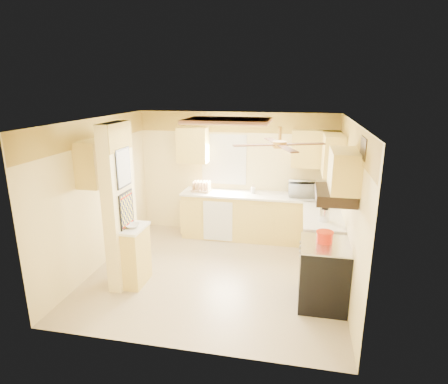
% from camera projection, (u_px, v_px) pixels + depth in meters
% --- Properties ---
extents(floor, '(4.00, 4.00, 0.00)m').
position_uv_depth(floor, '(216.00, 273.00, 6.20)').
color(floor, tan).
rests_on(floor, ground).
extents(ceiling, '(4.00, 4.00, 0.00)m').
position_uv_depth(ceiling, '(215.00, 121.00, 5.51)').
color(ceiling, white).
rests_on(ceiling, wall_back).
extents(wall_back, '(4.00, 0.00, 4.00)m').
position_uv_depth(wall_back, '(236.00, 174.00, 7.65)').
color(wall_back, '#FDE59A').
rests_on(wall_back, floor).
extents(wall_front, '(4.00, 0.00, 4.00)m').
position_uv_depth(wall_front, '(177.00, 252.00, 4.07)').
color(wall_front, '#FDE59A').
rests_on(wall_front, floor).
extents(wall_left, '(0.00, 3.80, 3.80)m').
position_uv_depth(wall_left, '(99.00, 194.00, 6.24)').
color(wall_left, '#FDE59A').
rests_on(wall_left, floor).
extents(wall_right, '(0.00, 3.80, 3.80)m').
position_uv_depth(wall_right, '(348.00, 210.00, 5.47)').
color(wall_right, '#FDE59A').
rests_on(wall_right, floor).
extents(wallpaper_border, '(4.00, 0.02, 0.40)m').
position_uv_depth(wallpaper_border, '(236.00, 122.00, 7.34)').
color(wallpaper_border, '#FCD94A').
rests_on(wallpaper_border, wall_back).
extents(partition_column, '(0.20, 0.70, 2.50)m').
position_uv_depth(partition_column, '(119.00, 207.00, 5.60)').
color(partition_column, '#FDE59A').
rests_on(partition_column, floor).
extents(partition_ledge, '(0.25, 0.55, 0.90)m').
position_uv_depth(partition_ledge, '(137.00, 257.00, 5.78)').
color(partition_ledge, '#FFDE61').
rests_on(partition_ledge, floor).
extents(ledge_top, '(0.28, 0.58, 0.04)m').
position_uv_depth(ledge_top, '(135.00, 228.00, 5.65)').
color(ledge_top, white).
rests_on(ledge_top, partition_ledge).
extents(lower_cabinets_back, '(3.00, 0.60, 0.90)m').
position_uv_depth(lower_cabinets_back, '(258.00, 218.00, 7.49)').
color(lower_cabinets_back, '#FFDE61').
rests_on(lower_cabinets_back, floor).
extents(lower_cabinets_right, '(0.60, 1.40, 0.90)m').
position_uv_depth(lower_cabinets_right, '(322.00, 242.00, 6.32)').
color(lower_cabinets_right, '#FFDE61').
rests_on(lower_cabinets_right, floor).
extents(countertop_back, '(3.04, 0.64, 0.04)m').
position_uv_depth(countertop_back, '(258.00, 195.00, 7.35)').
color(countertop_back, white).
rests_on(countertop_back, lower_cabinets_back).
extents(countertop_right, '(0.64, 1.44, 0.04)m').
position_uv_depth(countertop_right, '(323.00, 216.00, 6.19)').
color(countertop_right, white).
rests_on(countertop_right, lower_cabinets_right).
extents(dishwasher_panel, '(0.58, 0.02, 0.80)m').
position_uv_depth(dishwasher_panel, '(218.00, 221.00, 7.34)').
color(dishwasher_panel, white).
rests_on(dishwasher_panel, lower_cabinets_back).
extents(window, '(0.92, 0.02, 1.02)m').
position_uv_depth(window, '(224.00, 159.00, 7.60)').
color(window, white).
rests_on(window, wall_back).
extents(upper_cab_back_left, '(0.60, 0.35, 0.70)m').
position_uv_depth(upper_cab_back_left, '(193.00, 145.00, 7.48)').
color(upper_cab_back_left, '#FFDE61').
rests_on(upper_cab_back_left, wall_back).
extents(upper_cab_back_right, '(0.90, 0.35, 0.70)m').
position_uv_depth(upper_cab_back_right, '(316.00, 149.00, 7.02)').
color(upper_cab_back_right, '#FFDE61').
rests_on(upper_cab_back_right, wall_back).
extents(upper_cab_right, '(0.35, 1.00, 0.70)m').
position_uv_depth(upper_cab_right, '(333.00, 154.00, 6.52)').
color(upper_cab_right, '#FFDE61').
rests_on(upper_cab_right, wall_right).
extents(upper_cab_left_wall, '(0.35, 0.75, 0.70)m').
position_uv_depth(upper_cab_left_wall, '(97.00, 162.00, 5.81)').
color(upper_cab_left_wall, '#FFDE61').
rests_on(upper_cab_left_wall, wall_left).
extents(upper_cab_over_stove, '(0.35, 0.76, 0.52)m').
position_uv_depth(upper_cab_over_stove, '(344.00, 170.00, 4.80)').
color(upper_cab_over_stove, '#FFDE61').
rests_on(upper_cab_over_stove, wall_right).
extents(stove, '(0.68, 0.77, 0.92)m').
position_uv_depth(stove, '(323.00, 274.00, 5.23)').
color(stove, black).
rests_on(stove, floor).
extents(range_hood, '(0.50, 0.76, 0.14)m').
position_uv_depth(range_hood, '(335.00, 195.00, 4.90)').
color(range_hood, black).
rests_on(range_hood, upper_cab_over_stove).
extents(poster_menu, '(0.02, 0.42, 0.57)m').
position_uv_depth(poster_menu, '(123.00, 168.00, 5.41)').
color(poster_menu, black).
rests_on(poster_menu, partition_column).
extents(poster_nashville, '(0.02, 0.42, 0.57)m').
position_uv_depth(poster_nashville, '(127.00, 210.00, 5.59)').
color(poster_nashville, black).
rests_on(poster_nashville, partition_column).
extents(ceiling_light_panel, '(1.35, 0.95, 0.06)m').
position_uv_depth(ceiling_light_panel, '(228.00, 121.00, 5.98)').
color(ceiling_light_panel, brown).
rests_on(ceiling_light_panel, ceiling).
extents(ceiling_fan, '(1.15, 1.15, 0.26)m').
position_uv_depth(ceiling_fan, '(280.00, 144.00, 4.72)').
color(ceiling_fan, gold).
rests_on(ceiling_fan, ceiling).
extents(vent_grate, '(0.02, 0.40, 0.25)m').
position_uv_depth(vent_grate, '(364.00, 148.00, 4.34)').
color(vent_grate, black).
rests_on(vent_grate, wall_right).
extents(microwave, '(0.56, 0.41, 0.29)m').
position_uv_depth(microwave, '(303.00, 189.00, 7.17)').
color(microwave, white).
rests_on(microwave, countertop_back).
extents(bowl, '(0.26, 0.26, 0.05)m').
position_uv_depth(bowl, '(133.00, 226.00, 5.62)').
color(bowl, white).
rests_on(bowl, ledge_top).
extents(dutch_oven, '(0.24, 0.24, 0.16)m').
position_uv_depth(dutch_oven, '(325.00, 237.00, 5.14)').
color(dutch_oven, red).
rests_on(dutch_oven, stove).
extents(kettle, '(0.15, 0.15, 0.24)m').
position_uv_depth(kettle, '(325.00, 215.00, 5.86)').
color(kettle, silver).
rests_on(kettle, countertop_right).
extents(dish_rack, '(0.38, 0.30, 0.21)m').
position_uv_depth(dish_rack, '(201.00, 188.00, 7.53)').
color(dish_rack, '#DBB37E').
rests_on(dish_rack, countertop_back).
extents(utensil_crock, '(0.09, 0.09, 0.19)m').
position_uv_depth(utensil_crock, '(253.00, 190.00, 7.41)').
color(utensil_crock, white).
rests_on(utensil_crock, countertop_back).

